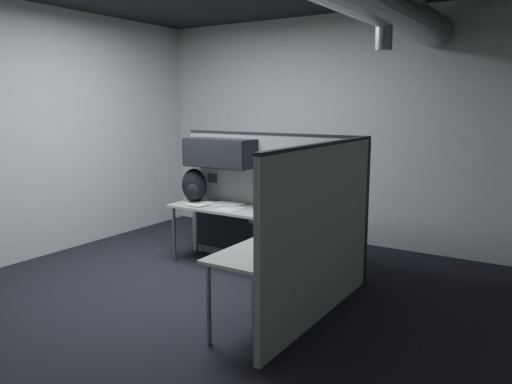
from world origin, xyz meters
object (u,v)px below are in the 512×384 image
Objects in this scene: desk at (261,229)px; phone at (280,242)px; backpack at (194,186)px; monitor at (319,197)px; keyboard at (269,221)px.

desk is 9.58× the size of phone.
phone is 2.27m from backpack.
desk is 0.74m from monitor.
desk is 1.13m from phone.
desk is 0.26m from keyboard.
phone is at bearing -43.93° from backpack.
keyboard is (0.18, -0.13, 0.13)m from desk.
backpack is at bearing 164.84° from desk.
backpack is (-1.81, 0.14, -0.06)m from monitor.
monitor is at bearing 26.11° from keyboard.
backpack reaches higher than desk.
monitor reaches higher than keyboard.
phone reaches higher than keyboard.
keyboard is 0.91m from phone.
backpack is at bearing 154.42° from monitor.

